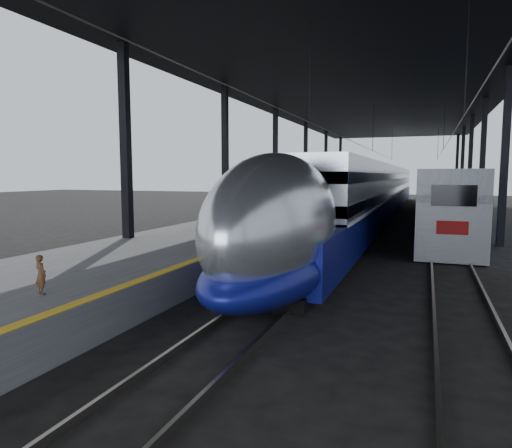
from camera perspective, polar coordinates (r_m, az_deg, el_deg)
The scene contains 8 objects.
ground at distance 13.07m, azimuth -7.74°, elevation -10.08°, with size 160.00×160.00×0.00m, color black.
platform at distance 32.60m, azimuth 3.51°, elevation 0.60°, with size 6.00×80.00×1.00m, color #4C4C4F.
yellow_strip at distance 31.86m, azimuth 8.33°, elevation 1.33°, with size 0.30×80.00×0.01m, color gold.
rails at distance 31.27m, azimuth 17.66°, elevation -0.69°, with size 6.52×80.00×0.16m.
canopy at distance 31.78m, azimuth 13.34°, elevation 15.90°, with size 18.00×75.00×9.47m.
tgv_train at distance 40.17m, azimuth 14.84°, elevation 3.69°, with size 3.08×65.20×4.42m.
second_train at distance 47.09m, azimuth 21.78°, elevation 3.67°, with size 2.83×56.05×3.89m.
child at distance 11.23m, azimuth -25.31°, elevation -5.73°, with size 0.32×0.21×0.89m, color #4E2E1A.
Camera 1 is at (5.98, -11.04, 3.64)m, focal length 32.00 mm.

